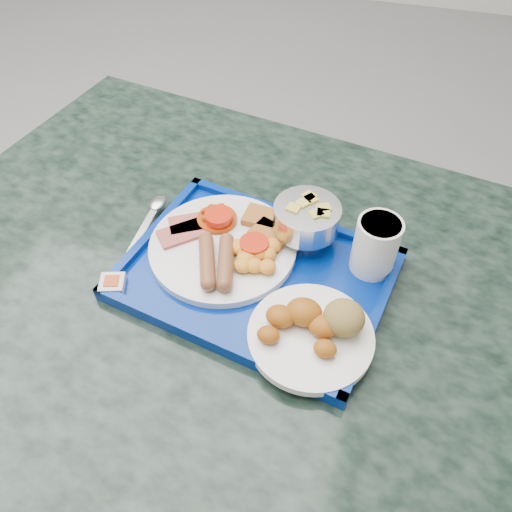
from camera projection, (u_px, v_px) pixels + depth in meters
The scene contains 10 objects.
floor at pixel (56, 305), 1.77m from camera, with size 6.00×6.00×0.00m, color gray.
table at pixel (273, 367), 0.92m from camera, with size 1.45×1.09×0.82m.
tray at pixel (256, 275), 0.79m from camera, with size 0.45×0.36×0.02m.
main_plate at pixel (228, 245), 0.81m from camera, with size 0.24×0.24×0.04m.
bread_plate at pixel (315, 328), 0.69m from camera, with size 0.18×0.18×0.06m.
fruit_bowl at pixel (307, 218), 0.80m from camera, with size 0.11×0.11×0.07m.
juice_cup at pixel (376, 244), 0.75m from camera, with size 0.07×0.07×0.10m.
spoon at pixel (156, 212), 0.87m from camera, with size 0.06×0.16×0.01m.
knife at pixel (143, 231), 0.84m from camera, with size 0.01×0.18×0.00m, color #BCBCBF.
jam_packet at pixel (112, 284), 0.76m from camera, with size 0.05×0.05×0.01m.
Camera 1 is at (0.97, -0.81, 1.43)m, focal length 35.00 mm.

